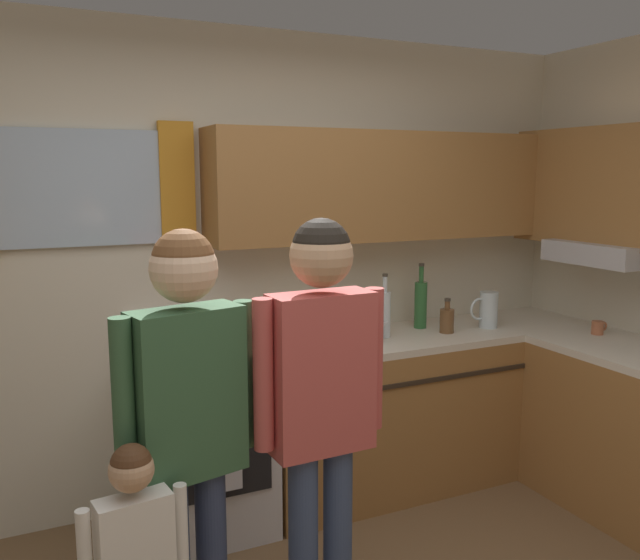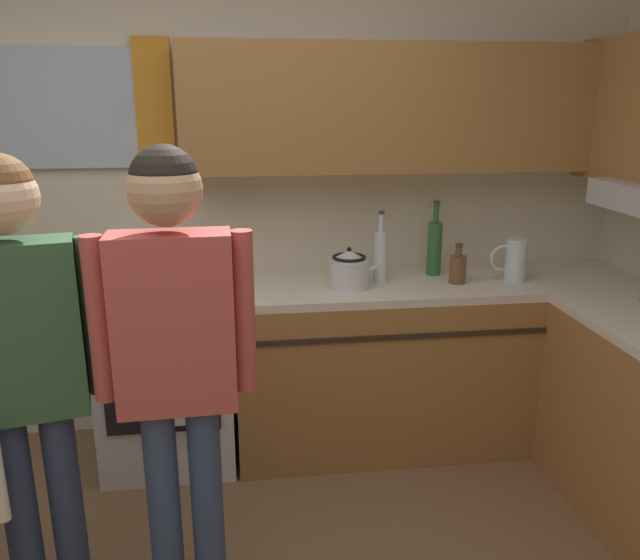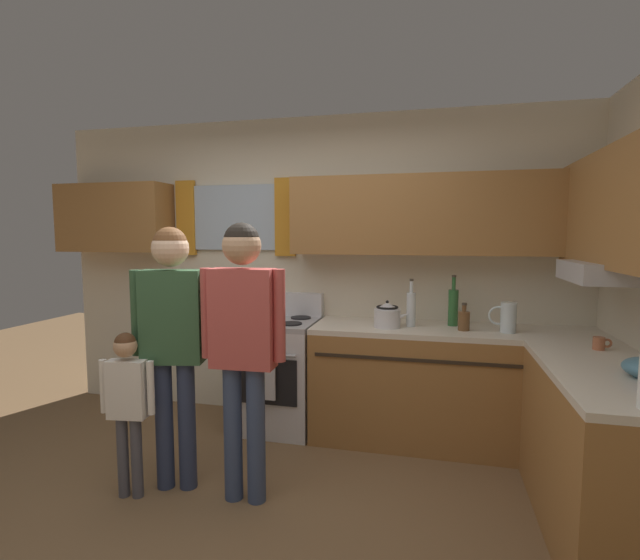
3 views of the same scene
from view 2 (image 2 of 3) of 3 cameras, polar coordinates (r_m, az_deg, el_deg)
name	(u,v)px [view 2 (image 2 of 3)]	position (r m, az deg, el deg)	size (l,w,h in m)	color
back_wall_unit	(209,167)	(3.31, -10.06, 10.13)	(4.60, 0.42, 2.60)	beige
kitchen_counter_run	(515,387)	(3.24, 17.39, -9.28)	(2.12, 1.93, 0.90)	#9E6B38
stove_oven	(169,371)	(3.31, -13.57, -8.06)	(0.64, 0.67, 1.10)	silver
bottle_wine_green	(434,247)	(3.36, 10.39, 3.01)	(0.08, 0.08, 0.39)	#2D6633
bottle_tall_clear	(380,255)	(3.18, 5.52, 2.27)	(0.07, 0.07, 0.37)	silver
bottle_squat_brown	(458,268)	(3.24, 12.44, 1.07)	(0.08, 0.08, 0.21)	brown
stovetop_kettle	(349,269)	(3.08, 2.68, 1.01)	(0.27, 0.20, 0.21)	silver
water_pitcher	(514,260)	(3.34, 17.29, 1.78)	(0.19, 0.11, 0.22)	silver
adult_holding_child	(21,349)	(2.20, -25.57, -5.73)	(0.50, 0.23, 1.65)	#2D3856
adult_in_plaid	(175,341)	(2.06, -13.11, -5.47)	(0.52, 0.23, 1.67)	#38476B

